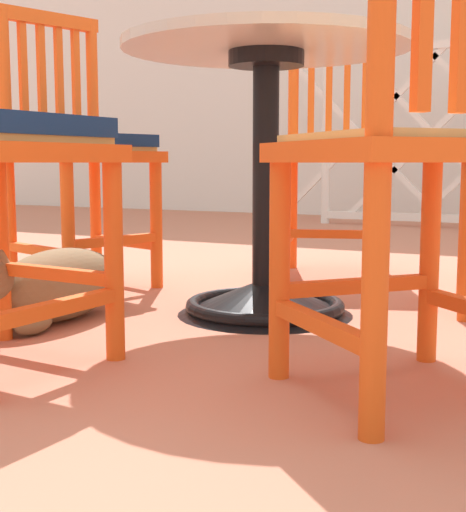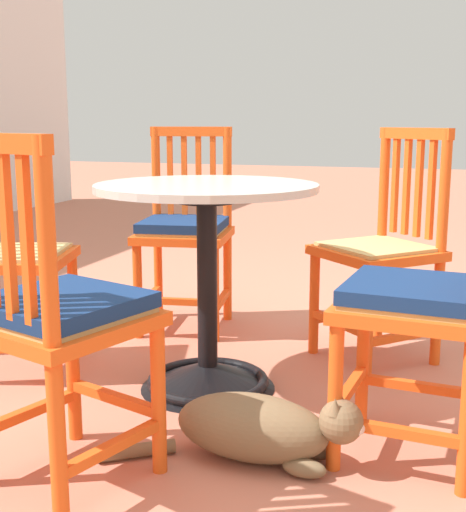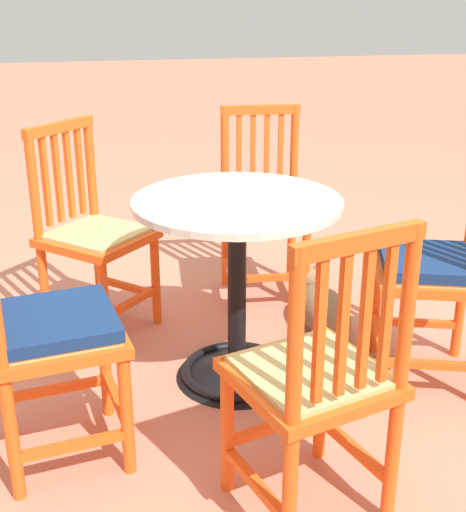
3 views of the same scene
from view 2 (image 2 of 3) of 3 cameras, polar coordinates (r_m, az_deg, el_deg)
name	(u,v)px [view 2 (image 2 of 3)]	position (r m, az deg, el deg)	size (l,w,h in m)	color
ground_plane	(251,390)	(2.49, 1.49, -11.05)	(24.00, 24.00, 0.00)	#C6755B
cafe_table	(207,311)	(2.42, -2.13, -4.56)	(0.76, 0.76, 0.73)	black
orange_chair_at_corner	(55,319)	(1.80, -14.50, -5.07)	(0.50, 0.50, 0.91)	#EA5619
orange_chair_near_fence	(422,303)	(1.96, 15.36, -3.81)	(0.43, 0.43, 0.91)	#EA5619
orange_chair_tucked_in	(382,252)	(2.76, 12.26, 0.35)	(0.57, 0.57, 0.91)	#EA5619
orange_chair_by_planter	(185,231)	(3.12, -4.00, 2.04)	(0.46, 0.46, 0.91)	#EA5619
orange_chair_facing_out	(7,258)	(2.70, -18.23, -0.19)	(0.50, 0.50, 0.91)	#EA5619
tabby_cat	(264,430)	(1.97, 2.62, -14.17)	(0.28, 0.73, 0.23)	brown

